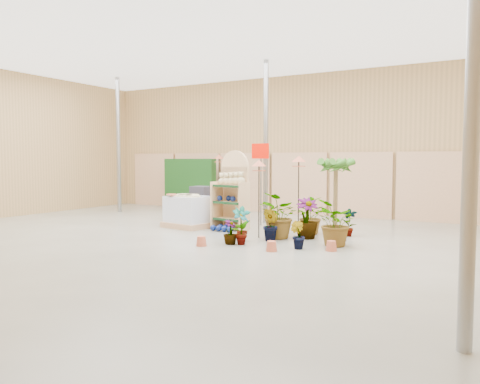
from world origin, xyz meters
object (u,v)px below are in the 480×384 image
object	(u,v)px
display_shelf	(233,193)
potted_plant_2	(280,215)
pallet_stack	(189,212)
bird_table_front	(259,166)

from	to	relation	value
display_shelf	potted_plant_2	world-z (taller)	display_shelf
pallet_stack	bird_table_front	size ratio (longest dim) A/B	0.74
display_shelf	pallet_stack	world-z (taller)	display_shelf
display_shelf	bird_table_front	bearing A→B (deg)	-28.47
potted_plant_2	bird_table_front	bearing A→B (deg)	-165.43
bird_table_front	potted_plant_2	distance (m)	1.22
bird_table_front	potted_plant_2	size ratio (longest dim) A/B	1.68
potted_plant_2	display_shelf	bearing A→B (deg)	155.83
bird_table_front	potted_plant_2	xyz separation A→B (m)	(0.48, 0.12, -1.11)
pallet_stack	bird_table_front	xyz separation A→B (m)	(2.35, -0.55, 1.22)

